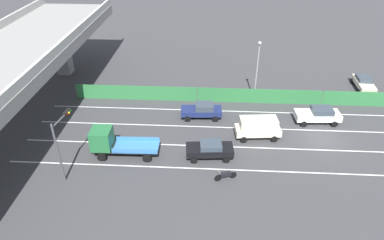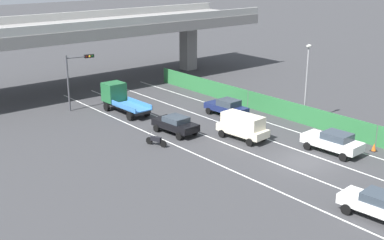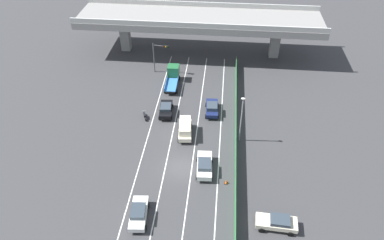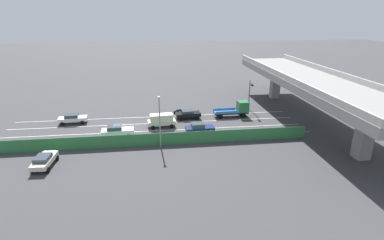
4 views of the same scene
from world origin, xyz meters
TOP-DOWN VIEW (x-y plane):
  - ground_plane at (0.00, 0.00)m, footprint 300.00×300.00m
  - lane_line_left_edge at (-5.07, 5.42)m, footprint 0.14×46.84m
  - lane_line_mid_left at (-1.69, 5.42)m, footprint 0.14×46.84m
  - lane_line_mid_right at (1.69, 5.42)m, footprint 0.14×46.84m
  - lane_line_right_edge at (5.07, 5.42)m, footprint 0.14×46.84m
  - green_fence at (7.18, 5.42)m, footprint 0.10×42.94m
  - car_sedan_navy at (3.59, 11.86)m, footprint 2.20×4.44m
  - car_van_cream at (0.13, 6.29)m, footprint 2.32×4.53m
  - car_sedan_white at (3.32, -0.35)m, footprint 2.27×4.73m
  - car_sedan_black at (-3.31, 10.93)m, footprint 2.31×4.38m
  - flatbed_truck_blue at (-3.48, 19.75)m, footprint 2.29×6.03m
  - motorcycle at (-6.34, 9.55)m, footprint 0.85×1.87m
  - parked_sedan_cream at (11.66, -7.94)m, footprint 4.50×2.21m
  - traffic_light at (-6.31, 22.82)m, footprint 2.86×0.72m
  - street_lamp at (7.70, 5.91)m, footprint 0.60×0.36m
  - traffic_cone at (6.11, -2.20)m, footprint 0.47×0.47m

SIDE VIEW (x-z plane):
  - ground_plane at x=0.00m, z-range 0.00..0.00m
  - lane_line_left_edge at x=-5.07m, z-range 0.00..0.01m
  - lane_line_mid_left at x=-1.69m, z-range 0.00..0.01m
  - lane_line_mid_right at x=1.69m, z-range 0.00..0.01m
  - lane_line_right_edge at x=5.07m, z-range 0.00..0.01m
  - traffic_cone at x=6.11m, z-range -0.02..0.62m
  - motorcycle at x=-6.34m, z-range -0.01..0.93m
  - parked_sedan_cream at x=11.66m, z-range 0.11..1.61m
  - car_sedan_black at x=-3.31m, z-range 0.10..1.63m
  - green_fence at x=7.18m, z-range 0.00..1.78m
  - car_sedan_navy at x=3.59m, z-range 0.08..1.72m
  - car_sedan_white at x=3.32m, z-range 0.09..1.78m
  - car_van_cream at x=0.13m, z-range 0.14..2.27m
  - flatbed_truck_blue at x=-3.48m, z-range 0.02..2.72m
  - traffic_light at x=-6.31m, z-range 1.11..6.65m
  - street_lamp at x=7.70m, z-range 0.76..7.94m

